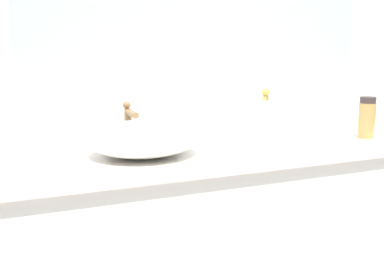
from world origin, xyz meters
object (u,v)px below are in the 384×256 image
Objects in this scene: candle_jar at (365,128)px; soap_dispenser at (265,117)px; sink_basin at (143,138)px; lotion_bottle at (367,118)px.

soap_dispenser is at bearing 174.49° from candle_jar.
sink_basin is 7.15× the size of candle_jar.
soap_dispenser is at bearing 10.79° from sink_basin.
soap_dispenser is at bearing 158.61° from lotion_bottle.
soap_dispenser is 0.49m from candle_jar.
soap_dispenser is (0.54, 0.10, 0.03)m from sink_basin.
lotion_bottle reaches higher than candle_jar.
soap_dispenser reaches higher than lotion_bottle.
soap_dispenser is 0.42m from lotion_bottle.
candle_jar is (0.48, -0.05, -0.07)m from soap_dispenser.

